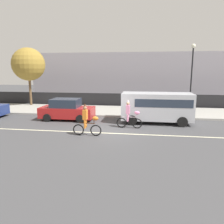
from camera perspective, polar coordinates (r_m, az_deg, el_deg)
ground_plane at (r=13.92m, az=-0.89°, el=-4.97°), size 80.00×80.00×0.00m
road_centre_line at (r=13.45m, az=-1.23°, el=-5.53°), size 36.00×0.14×0.01m
sidewalk_curb at (r=20.18m, az=2.03°, el=0.24°), size 60.00×5.00×0.15m
fence_line at (r=22.93m, az=2.83°, el=3.11°), size 40.00×0.08×1.40m
building_backdrop at (r=31.23m, az=7.46°, el=9.29°), size 28.00×8.00×5.95m
parade_cyclist_orange at (r=12.83m, az=-6.50°, el=-2.53°), size 1.72×0.50×1.92m
parade_cyclist_pink at (r=14.48m, az=4.61°, el=-0.95°), size 1.72×0.50×1.92m
parked_van_silver at (r=16.15m, az=11.84°, el=1.67°), size 5.00×2.22×2.18m
parked_car_red at (r=17.23m, az=-11.70°, el=0.56°), size 4.10×1.92×1.64m
street_lamp_post at (r=20.50m, az=20.17°, el=10.75°), size 0.36×0.36×5.86m
street_tree_near_lamp at (r=24.62m, az=-20.98°, el=11.54°), size 3.37×3.37×5.93m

